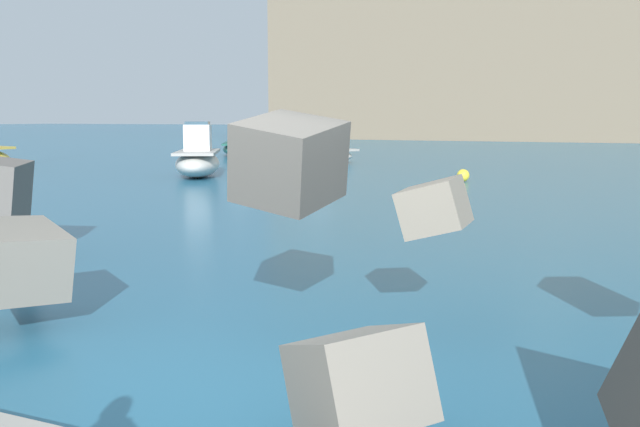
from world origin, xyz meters
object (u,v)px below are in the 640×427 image
boat_near_right (240,146)px  mooring_buoy_inner (463,175)px  boat_near_left (316,152)px  boat_near_centre (198,159)px

boat_near_right → mooring_buoy_inner: 19.79m
boat_near_left → boat_near_right: boat_near_left is taller
boat_near_right → mooring_buoy_inner: (15.92, -11.75, -0.35)m
mooring_buoy_inner → boat_near_centre: bearing=-168.2°
boat_near_left → boat_near_centre: size_ratio=1.01×
boat_near_right → mooring_buoy_inner: boat_near_right is taller
boat_near_left → boat_near_centre: bearing=-100.4°
boat_near_left → boat_near_centre: (-1.45, -7.92, 0.06)m
boat_near_left → boat_near_right: bearing=142.4°
boat_near_right → mooring_buoy_inner: size_ratio=13.04×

